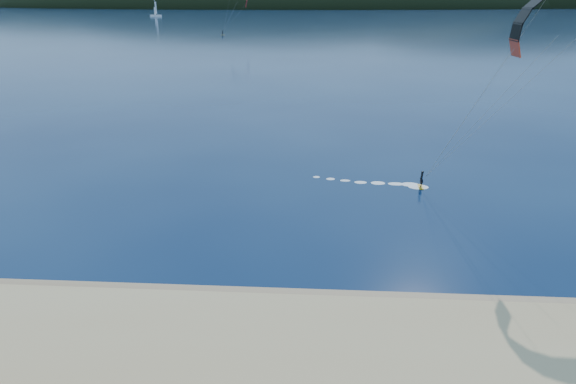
{
  "coord_description": "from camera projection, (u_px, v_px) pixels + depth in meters",
  "views": [
    {
      "loc": [
        5.21,
        -20.51,
        17.54
      ],
      "look_at": [
        3.39,
        10.0,
        5.0
      ],
      "focal_mm": 30.23,
      "sensor_mm": 36.0,
      "label": 1
    }
  ],
  "objects": [
    {
      "name": "ground",
      "position": [
        214.0,
        348.0,
        25.88
      ],
      "size": [
        1800.0,
        1800.0,
        0.0
      ],
      "primitive_type": "plane",
      "color": "#07183A",
      "rests_on": "ground"
    },
    {
      "name": "wet_sand",
      "position": [
        228.0,
        298.0,
        30.02
      ],
      "size": [
        220.0,
        2.5,
        0.1
      ],
      "color": "#9A7A59",
      "rests_on": "ground"
    },
    {
      "name": "headland",
      "position": [
        316.0,
        6.0,
        714.16
      ],
      "size": [
        1200.0,
        310.0,
        140.0
      ],
      "color": "black",
      "rests_on": "ground"
    },
    {
      "name": "kitesurfer_near",
      "position": [
        547.0,
        44.0,
        36.88
      ],
      "size": [
        22.04,
        8.36,
        17.75
      ],
      "color": "gold",
      "rests_on": "ground"
    },
    {
      "name": "kitesurfer_far",
      "position": [
        237.0,
        2.0,
        211.92
      ],
      "size": [
        13.48,
        6.61,
        17.66
      ],
      "color": "gold",
      "rests_on": "ground"
    },
    {
      "name": "sailboat",
      "position": [
        156.0,
        15.0,
        398.54
      ],
      "size": [
        9.44,
        6.04,
        13.37
      ],
      "color": "white",
      "rests_on": "ground"
    }
  ]
}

